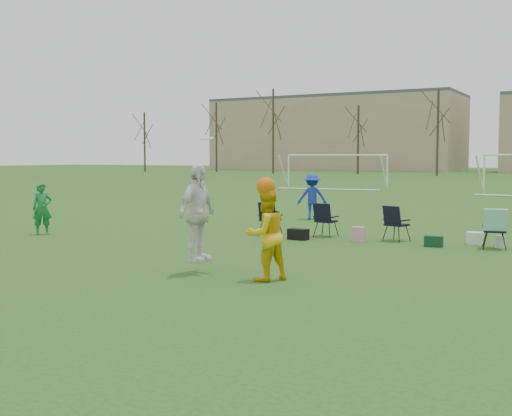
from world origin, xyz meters
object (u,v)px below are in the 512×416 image
Objects in this scene: center_contest at (231,223)px; goal_left at (336,162)px; fielder_blue at (312,197)px; fielder_green_near at (42,209)px.

center_contest is 0.36× the size of goal_left.
fielder_blue is 11.57m from center_contest.
center_contest reaches higher than fielder_green_near.
goal_left is at bearing 43.39° from fielder_green_near.
center_contest is (8.32, -3.03, 0.28)m from fielder_green_near.
goal_left is at bearing 108.49° from center_contest.
center_contest is (3.25, -11.11, 0.21)m from fielder_blue.
fielder_green_near is 8.86m from center_contest.
goal_left reaches higher than fielder_green_near.
goal_left is (-2.55, 29.46, 1.16)m from fielder_green_near.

